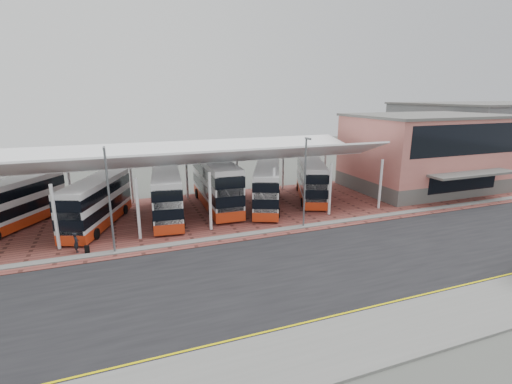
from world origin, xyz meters
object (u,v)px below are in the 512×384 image
bus_2 (167,195)px  bus_5 (311,180)px  terminal (425,152)px  bus_1 (97,203)px  bus_0 (13,204)px  pedestrian (76,242)px  bus_4 (267,187)px  bus_3 (216,184)px

bus_2 → bus_5: (16.16, 0.98, -0.09)m
terminal → bus_1: (-38.27, -0.87, -2.47)m
bus_1 → bus_0: bearing=-175.5°
terminal → bus_2: size_ratio=1.64×
bus_0 → pedestrian: bearing=-22.6°
bus_0 → bus_2: (13.13, -1.86, 0.11)m
terminal → bus_4: size_ratio=1.72×
bus_3 → pedestrian: size_ratio=7.75×
bus_5 → bus_2: bearing=-153.7°
bus_5 → bus_3: bearing=-161.1°
terminal → bus_0: terminal is taller
bus_1 → bus_3: 11.68m
bus_2 → bus_5: size_ratio=1.05×
bus_0 → pedestrian: 9.74m
bus_1 → bus_4: 16.44m
terminal → bus_2: (-32.06, -0.60, -2.35)m
terminal → pedestrian: bearing=-170.5°
bus_0 → bus_4: size_ratio=0.94×
bus_5 → pedestrian: 24.81m
terminal → bus_3: bearing=177.6°
bus_3 → bus_0: bearing=-178.4°
terminal → bus_5: bearing=178.6°
bus_3 → bus_1: bearing=-168.1°
bus_4 → bus_5: (5.93, 1.39, -0.02)m
bus_3 → bus_5: bus_3 is taller
pedestrian → bus_4: bearing=-79.7°
bus_0 → bus_2: bearing=24.4°
terminal → bus_1: bearing=-178.7°
pedestrian → bus_3: bearing=-66.2°
bus_4 → pedestrian: 18.74m
bus_1 → bus_4: bus_4 is taller
bus_1 → bus_3: bus_3 is taller
bus_1 → bus_5: bearing=24.8°
terminal → bus_0: (-45.19, 1.26, -2.46)m
bus_3 → bus_4: (4.93, -2.14, -0.31)m
bus_5 → bus_0: bearing=-158.9°
bus_1 → pedestrian: size_ratio=6.69×
bus_2 → pedestrian: (-7.60, -6.04, -1.46)m
terminal → bus_4: terminal is taller
bus_1 → bus_5: 22.41m
pedestrian → bus_1: bearing=-20.7°
terminal → bus_0: size_ratio=1.82×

